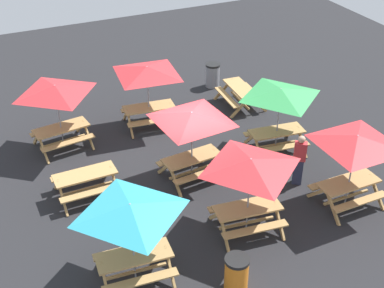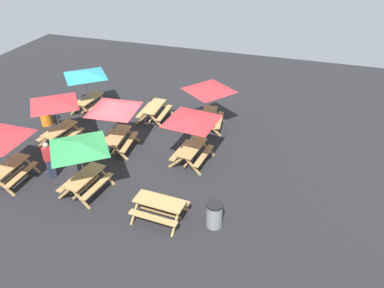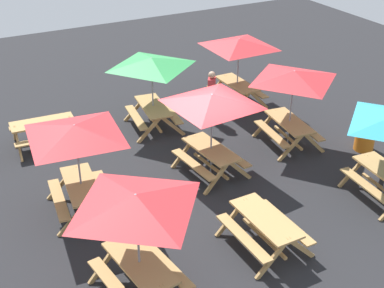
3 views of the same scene
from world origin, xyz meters
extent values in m
plane|color=#232326|center=(0.00, 0.00, 0.00)|extent=(29.71, 29.71, 0.00)
cube|color=tan|center=(-0.05, 3.24, 0.74)|extent=(1.87, 0.89, 0.05)
cube|color=tan|center=(-0.11, 2.69, 0.45)|extent=(1.82, 0.45, 0.04)
cube|color=tan|center=(0.01, 3.78, 0.45)|extent=(1.82, 0.45, 0.04)
cube|color=tan|center=(-0.87, 2.96, 0.37)|extent=(0.15, 0.80, 0.81)
cube|color=tan|center=(-0.79, 3.69, 0.37)|extent=(0.15, 0.80, 0.81)
cube|color=tan|center=(0.68, 2.79, 0.37)|extent=(0.15, 0.80, 0.81)
cube|color=tan|center=(0.76, 3.52, 0.37)|extent=(0.15, 0.80, 0.81)
cube|color=tan|center=(-0.05, 3.24, 0.22)|extent=(1.56, 0.24, 0.06)
cylinder|color=gray|center=(-0.05, 3.24, 1.15)|extent=(0.04, 0.04, 2.30)
pyramid|color=red|center=(-0.05, 3.24, 2.16)|extent=(2.81, 2.81, 0.28)
cube|color=tan|center=(3.50, -3.31, 0.74)|extent=(1.81, 0.72, 0.05)
cube|color=tan|center=(3.51, -3.86, 0.45)|extent=(1.80, 0.28, 0.04)
cube|color=tan|center=(3.50, -2.76, 0.45)|extent=(1.80, 0.28, 0.04)
cube|color=tan|center=(2.73, -3.68, 0.37)|extent=(0.07, 0.80, 0.81)
cube|color=tan|center=(2.72, -2.95, 0.37)|extent=(0.07, 0.80, 0.81)
cube|color=tan|center=(4.29, -3.66, 0.37)|extent=(0.07, 0.80, 0.81)
cube|color=tan|center=(4.28, -2.93, 0.37)|extent=(0.07, 0.80, 0.81)
cube|color=tan|center=(3.50, -3.31, 0.22)|extent=(1.56, 0.08, 0.06)
cylinder|color=gray|center=(3.50, -3.31, 1.15)|extent=(0.04, 0.04, 2.30)
pyramid|color=red|center=(3.50, -3.31, 2.16)|extent=(2.83, 2.83, 0.28)
cube|color=tan|center=(3.63, 3.22, 0.74)|extent=(0.81, 1.84, 0.05)
cube|color=tan|center=(4.18, 3.19, 0.45)|extent=(0.38, 1.81, 0.04)
cube|color=tan|center=(3.08, 3.26, 0.45)|extent=(0.38, 1.81, 0.04)
cube|color=tan|center=(3.94, 2.42, 0.37)|extent=(0.80, 0.11, 0.81)
cube|color=tan|center=(3.22, 2.47, 0.37)|extent=(0.80, 0.11, 0.81)
cube|color=tan|center=(4.05, 3.98, 0.37)|extent=(0.80, 0.11, 0.81)
cube|color=tan|center=(3.32, 4.03, 0.37)|extent=(0.80, 0.11, 0.81)
cube|color=tan|center=(3.63, 3.22, 0.22)|extent=(0.17, 1.56, 0.06)
cube|color=tan|center=(-2.94, -2.99, 0.45)|extent=(1.82, 0.41, 0.04)
cube|color=tan|center=(-2.23, -3.97, 0.37)|extent=(0.13, 0.80, 0.81)
cube|color=tan|center=(-2.17, -3.24, 0.37)|extent=(0.13, 0.80, 0.81)
cube|color=tan|center=(-2.98, -3.54, 0.22)|extent=(1.56, 0.20, 0.06)
cube|color=tan|center=(3.16, -0.06, 0.74)|extent=(1.87, 0.92, 0.05)
cube|color=tan|center=(3.09, -0.60, 0.45)|extent=(1.82, 0.48, 0.04)
cube|color=tan|center=(3.23, 0.49, 0.45)|extent=(1.82, 0.48, 0.04)
cube|color=tan|center=(2.34, -0.32, 0.37)|extent=(0.16, 0.80, 0.81)
cube|color=tan|center=(2.44, 0.40, 0.37)|extent=(0.16, 0.80, 0.81)
cube|color=tan|center=(3.89, -0.52, 0.37)|extent=(0.16, 0.80, 0.81)
cube|color=tan|center=(3.98, 0.21, 0.37)|extent=(0.16, 0.80, 0.81)
cube|color=tan|center=(3.16, -0.06, 0.22)|extent=(1.56, 0.27, 0.06)
cylinder|color=gray|center=(3.16, -0.06, 1.15)|extent=(0.04, 0.04, 2.30)
pyramid|color=green|center=(3.16, -0.06, 2.16)|extent=(2.24, 2.24, 0.28)
cube|color=tan|center=(-3.20, 3.09, 0.74)|extent=(1.88, 0.93, 0.05)
cube|color=tan|center=(-3.13, 2.54, 0.45)|extent=(1.82, 0.50, 0.04)
cube|color=tan|center=(-3.28, 3.63, 0.45)|extent=(1.82, 0.50, 0.04)
cube|color=tan|center=(-2.38, 2.83, 0.37)|extent=(0.17, 0.80, 0.81)
cube|color=tan|center=(-2.48, 3.55, 0.37)|extent=(0.17, 0.80, 0.81)
cube|color=tan|center=(-3.20, 3.09, 0.22)|extent=(1.56, 0.28, 0.06)
cylinder|color=gray|center=(-3.20, 3.09, 1.15)|extent=(0.04, 0.04, 2.30)
pyramid|color=red|center=(-3.20, 3.09, 2.16)|extent=(2.25, 2.25, 0.28)
cube|color=tan|center=(0.34, -3.10, 0.74)|extent=(1.87, 0.91, 0.05)
cube|color=tan|center=(0.28, -3.65, 0.45)|extent=(1.82, 0.47, 0.04)
cube|color=tan|center=(0.41, -2.56, 0.45)|extent=(1.82, 0.47, 0.04)
cube|color=tan|center=(-0.47, -3.37, 0.37)|extent=(0.15, 0.80, 0.81)
cube|color=tan|center=(-0.39, -2.65, 0.37)|extent=(0.15, 0.80, 0.81)
cube|color=tan|center=(1.08, -3.56, 0.37)|extent=(0.15, 0.80, 0.81)
cube|color=tan|center=(1.16, -2.83, 0.37)|extent=(0.15, 0.80, 0.81)
cube|color=tan|center=(0.34, -3.10, 0.22)|extent=(1.56, 0.25, 0.06)
cylinder|color=gray|center=(0.34, -3.10, 1.15)|extent=(0.04, 0.04, 2.30)
pyramid|color=red|center=(0.34, -3.10, 2.16)|extent=(2.22, 2.22, 0.28)
cube|color=tan|center=(0.00, -0.30, 0.74)|extent=(1.86, 0.87, 0.05)
cube|color=tan|center=(0.06, -0.85, 0.45)|extent=(1.82, 0.43, 0.04)
cube|color=tan|center=(-0.05, 0.25, 0.45)|extent=(1.82, 0.43, 0.04)
cube|color=tan|center=(-0.74, -0.73, 0.37)|extent=(0.13, 0.80, 0.81)
cube|color=tan|center=(-0.81, -0.01, 0.37)|extent=(0.13, 0.80, 0.81)
cube|color=tan|center=(0.81, -0.59, 0.37)|extent=(0.13, 0.80, 0.81)
cube|color=tan|center=(0.75, 0.14, 0.37)|extent=(0.13, 0.80, 0.81)
cube|color=tan|center=(0.00, -0.30, 0.22)|extent=(1.56, 0.22, 0.06)
cylinder|color=gray|center=(0.00, -0.30, 1.15)|extent=(0.04, 0.04, 2.30)
pyramid|color=red|center=(0.00, -0.30, 2.16)|extent=(2.82, 2.82, 0.28)
cube|color=tan|center=(-3.18, 0.18, 0.74)|extent=(1.81, 0.73, 0.05)
cube|color=tan|center=(-3.17, -0.37, 0.45)|extent=(1.80, 0.29, 0.04)
cube|color=tan|center=(-3.19, 0.73, 0.45)|extent=(1.80, 0.29, 0.04)
cube|color=tan|center=(-3.95, -0.20, 0.37)|extent=(0.07, 0.80, 0.81)
cube|color=tan|center=(-3.96, 0.53, 0.37)|extent=(0.07, 0.80, 0.81)
cube|color=tan|center=(-2.39, -0.17, 0.37)|extent=(0.07, 0.80, 0.81)
cube|color=tan|center=(-2.40, 0.56, 0.37)|extent=(0.07, 0.80, 0.81)
cube|color=tan|center=(-3.18, 0.18, 0.22)|extent=(1.56, 0.10, 0.06)
cylinder|color=orange|center=(-0.94, -4.86, 0.45)|extent=(0.56, 0.56, 0.90)
cylinder|color=black|center=(-0.94, -4.86, 0.94)|extent=(0.59, 0.59, 0.08)
cube|color=#2D334C|center=(2.78, -1.89, 0.42)|extent=(0.33, 0.31, 0.85)
cube|color=red|center=(2.78, -1.89, 1.15)|extent=(0.42, 0.38, 0.60)
sphere|color=tan|center=(2.78, -1.89, 1.56)|extent=(0.22, 0.22, 0.22)
camera|label=1|loc=(-5.57, -12.52, 9.70)|focal=50.00mm
camera|label=2|loc=(12.77, 7.36, 9.43)|focal=35.00mm
camera|label=3|loc=(-10.56, 5.85, 7.58)|focal=50.00mm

